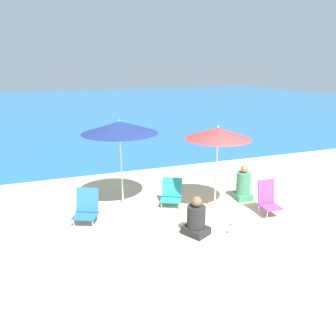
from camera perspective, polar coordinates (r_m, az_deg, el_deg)
The scene contains 10 objects.
ground_plane at distance 6.73m, azimuth 14.80°, elevation -13.10°, with size 60.00×60.00×0.00m, color beige.
sea_water at distance 30.54m, azimuth -13.82°, elevation 10.58°, with size 60.00×40.00×0.01m.
beach_umbrella_navy at distance 7.87m, azimuth -8.40°, elevation 7.00°, with size 1.83×1.83×2.14m.
beach_umbrella_red at distance 7.59m, azimuth 8.70°, elevation 5.98°, with size 1.52×1.52×2.05m.
beach_chair_teal at distance 8.20m, azimuth 0.61°, elevation -4.36°, with size 0.68×0.68×0.67m.
beach_chair_purple at distance 8.01m, azimuth 16.98°, elevation -5.06°, with size 0.45×0.52×0.81m.
beach_chair_blue at distance 7.53m, azimuth -14.00°, elevation -6.59°, with size 0.66×0.67×0.76m.
person_seated_near at distance 6.83m, azimuth 4.93°, elevation -8.92°, with size 0.60×0.63×0.84m.
person_seated_far at distance 8.74m, azimuth 12.98°, elevation -2.99°, with size 0.46×0.52×0.93m.
water_bottle at distance 7.03m, azimuth 10.78°, elevation -10.60°, with size 0.08×0.08×0.22m.
Camera 1 is at (-3.51, -4.66, 3.35)m, focal length 35.00 mm.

